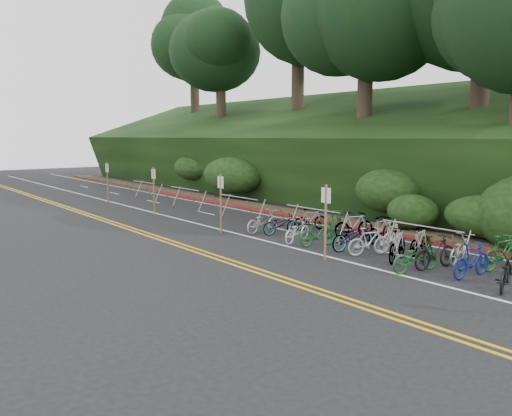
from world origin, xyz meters
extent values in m
plane|color=black|center=(0.00, 0.00, 0.00)|extent=(120.00, 120.00, 0.00)
cube|color=gold|center=(-2.15, 10.00, 0.00)|extent=(0.12, 80.00, 0.01)
cube|color=gold|center=(-1.85, 10.00, 0.00)|extent=(0.12, 80.00, 0.01)
cube|color=silver|center=(1.00, 10.00, 0.00)|extent=(0.12, 80.00, 0.01)
cube|color=silver|center=(5.20, 10.00, 0.00)|extent=(0.12, 80.00, 0.01)
cube|color=silver|center=(3.10, 4.00, 0.00)|extent=(0.10, 1.60, 0.01)
cube|color=silver|center=(3.10, 10.00, 0.00)|extent=(0.10, 1.60, 0.01)
cube|color=silver|center=(3.10, 16.00, 0.00)|extent=(0.10, 1.60, 0.01)
cube|color=silver|center=(3.10, 22.00, 0.00)|extent=(0.10, 1.60, 0.01)
cube|color=silver|center=(3.10, 28.00, 0.00)|extent=(0.10, 1.60, 0.01)
cube|color=silver|center=(3.10, 34.00, 0.00)|extent=(0.10, 1.60, 0.01)
cube|color=maroon|center=(5.70, 12.00, 0.05)|extent=(0.25, 28.00, 0.10)
cube|color=black|center=(13.50, 22.00, 2.80)|extent=(12.32, 44.00, 9.11)
cube|color=#382819|center=(6.40, 22.00, 0.08)|extent=(1.40, 44.00, 0.16)
ellipsoid|color=#284C19|center=(7.20, 3.00, 1.04)|extent=(2.00, 2.80, 1.60)
ellipsoid|color=#284C19|center=(8.00, 8.00, 1.55)|extent=(2.60, 3.64, 2.08)
ellipsoid|color=#284C19|center=(9.20, 14.00, 1.99)|extent=(2.20, 3.08, 1.76)
ellipsoid|color=#284C19|center=(7.80, 20.00, 1.56)|extent=(3.00, 4.20, 2.40)
ellipsoid|color=#284C19|center=(8.50, 26.00, 1.73)|extent=(2.40, 3.36, 1.92)
ellipsoid|color=#284C19|center=(9.80, 30.00, 2.41)|extent=(2.80, 3.92, 2.24)
ellipsoid|color=#284C19|center=(7.00, 6.00, 0.90)|extent=(1.80, 2.52, 1.44)
ellipsoid|color=#284C19|center=(10.00, 18.00, 2.60)|extent=(3.20, 4.48, 2.56)
cylinder|color=#2D2319|center=(12.00, 6.00, 6.11)|extent=(0.85, 0.85, 6.61)
cylinder|color=#2D2319|center=(11.00, 12.00, 5.60)|extent=(0.83, 0.83, 6.20)
cylinder|color=#2D2319|center=(13.50, 20.00, 6.71)|extent=(0.87, 0.87, 7.03)
ellipsoid|color=black|center=(13.50, 20.00, 13.26)|extent=(10.10, 10.10, 9.60)
cylinder|color=#2D2319|center=(12.50, 28.00, 5.69)|extent=(0.81, 0.81, 5.79)
ellipsoid|color=black|center=(12.50, 28.00, 10.90)|extent=(7.72, 7.72, 7.33)
cylinder|color=#2D2319|center=(15.00, 36.00, 6.81)|extent=(0.85, 0.85, 6.61)
ellipsoid|color=black|center=(15.00, 36.00, 12.87)|extent=(9.18, 9.18, 8.73)
cylinder|color=gray|center=(3.00, 3.00, 1.15)|extent=(0.05, 3.00, 0.05)
cylinder|color=gray|center=(2.72, 1.60, 0.57)|extent=(0.58, 0.04, 1.13)
cylinder|color=gray|center=(3.28, 1.60, 0.57)|extent=(0.58, 0.04, 1.13)
cylinder|color=gray|center=(2.72, 4.40, 0.57)|extent=(0.58, 0.04, 1.13)
cylinder|color=gray|center=(3.28, 4.40, 0.57)|extent=(0.58, 0.04, 1.13)
cylinder|color=gray|center=(3.00, 8.00, 1.15)|extent=(0.05, 3.00, 0.05)
cylinder|color=gray|center=(2.72, 6.60, 0.57)|extent=(0.58, 0.04, 1.13)
cylinder|color=gray|center=(3.28, 6.60, 0.57)|extent=(0.58, 0.04, 1.13)
cylinder|color=gray|center=(2.72, 9.40, 0.57)|extent=(0.58, 0.04, 1.13)
cylinder|color=gray|center=(3.28, 9.40, 0.57)|extent=(0.58, 0.04, 1.13)
cylinder|color=gray|center=(3.00, 13.00, 1.15)|extent=(0.05, 3.00, 0.05)
cylinder|color=gray|center=(2.72, 11.60, 0.57)|extent=(0.58, 0.04, 1.13)
cylinder|color=gray|center=(3.28, 11.60, 0.57)|extent=(0.58, 0.04, 1.13)
cylinder|color=gray|center=(2.72, 14.40, 0.57)|extent=(0.58, 0.04, 1.13)
cylinder|color=gray|center=(3.28, 14.40, 0.57)|extent=(0.58, 0.04, 1.13)
cylinder|color=gray|center=(3.00, 18.00, 1.15)|extent=(0.05, 3.00, 0.05)
cylinder|color=gray|center=(2.72, 16.60, 0.57)|extent=(0.58, 0.04, 1.13)
cylinder|color=gray|center=(3.28, 16.60, 0.57)|extent=(0.58, 0.04, 1.13)
cylinder|color=gray|center=(2.72, 19.40, 0.57)|extent=(0.58, 0.04, 1.13)
cylinder|color=gray|center=(3.28, 19.40, 0.57)|extent=(0.58, 0.04, 1.13)
cylinder|color=gray|center=(3.00, 23.00, 1.15)|extent=(0.05, 3.00, 0.05)
cylinder|color=gray|center=(2.72, 21.60, 0.57)|extent=(0.58, 0.04, 1.13)
cylinder|color=gray|center=(3.28, 21.60, 0.57)|extent=(0.58, 0.04, 1.13)
cylinder|color=gray|center=(2.72, 24.40, 0.57)|extent=(0.58, 0.04, 1.13)
cylinder|color=gray|center=(3.28, 24.40, 0.57)|extent=(0.58, 0.04, 1.13)
cylinder|color=brown|center=(0.60, 5.00, 1.25)|extent=(0.08, 0.08, 2.50)
cube|color=silver|center=(0.60, 5.00, 2.15)|extent=(0.02, 0.40, 0.50)
cylinder|color=brown|center=(0.60, 11.00, 1.25)|extent=(0.08, 0.08, 2.50)
cube|color=silver|center=(0.60, 11.00, 2.15)|extent=(0.02, 0.40, 0.50)
cylinder|color=brown|center=(0.60, 17.00, 1.25)|extent=(0.08, 0.08, 2.50)
cube|color=silver|center=(0.60, 17.00, 2.15)|extent=(0.02, 0.40, 0.50)
cylinder|color=brown|center=(0.60, 23.00, 1.25)|extent=(0.08, 0.08, 2.50)
cube|color=silver|center=(0.60, 23.00, 2.15)|extent=(0.02, 0.40, 0.50)
imported|color=#144C1E|center=(1.64, 2.27, 0.47)|extent=(0.96, 1.89, 0.95)
imported|color=black|center=(2.04, -0.21, 0.46)|extent=(1.13, 1.86, 0.92)
imported|color=navy|center=(2.37, 0.91, 0.52)|extent=(0.63, 1.77, 1.04)
imported|color=#144C1E|center=(3.92, 0.76, 0.54)|extent=(0.76, 1.87, 1.09)
imported|color=black|center=(2.41, 2.09, 0.53)|extent=(0.79, 1.83, 1.06)
imported|color=#9E9EA3|center=(3.74, 2.03, 0.45)|extent=(0.89, 1.78, 0.89)
imported|color=slate|center=(2.32, 3.40, 0.54)|extent=(1.09, 1.87, 1.08)
imported|color=slate|center=(3.64, 3.44, 0.49)|extent=(0.77, 1.69, 0.98)
imported|color=#9E9EA3|center=(2.24, 4.48, 0.49)|extent=(0.99, 1.70, 0.98)
imported|color=beige|center=(3.64, 4.57, 0.52)|extent=(0.89, 1.79, 1.04)
imported|color=slate|center=(2.40, 5.35, 0.49)|extent=(0.91, 1.95, 0.99)
imported|color=slate|center=(4.25, 5.55, 0.51)|extent=(0.70, 1.74, 1.02)
imported|color=#144C1E|center=(1.94, 6.62, 0.49)|extent=(0.76, 1.68, 0.98)
imported|color=slate|center=(4.17, 6.79, 0.53)|extent=(1.04, 1.83, 1.06)
imported|color=beige|center=(1.79, 7.59, 0.46)|extent=(1.07, 1.84, 0.91)
imported|color=#144C1E|center=(4.12, 7.79, 0.50)|extent=(1.06, 1.72, 1.00)
imported|color=slate|center=(2.36, 9.15, 0.43)|extent=(0.95, 1.74, 0.87)
imported|color=slate|center=(3.97, 9.04, 0.48)|extent=(0.89, 1.66, 0.96)
imported|color=#9E9EA3|center=(2.04, 9.96, 0.48)|extent=(0.76, 1.85, 0.95)
camera|label=1|loc=(-11.24, -6.10, 4.05)|focal=35.00mm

